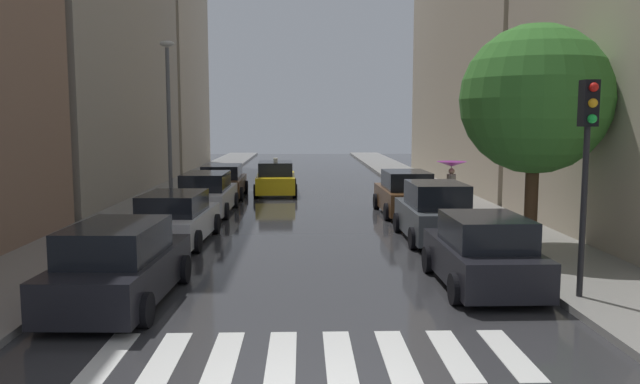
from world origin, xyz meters
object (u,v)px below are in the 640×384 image
Objects in this scene: parked_car_right_third at (405,194)px; traffic_light_right_corner at (587,140)px; parked_car_left_second at (175,219)px; parked_car_left_nearest at (120,266)px; taxi_midroad at (276,179)px; parked_car_right_nearest at (483,254)px; parked_car_left_fourth at (223,182)px; pedestrian_foreground at (452,172)px; parked_car_right_second at (435,213)px; lamp_post_left at (169,111)px; parked_car_left_third at (207,194)px; street_tree_right at (535,100)px.

traffic_light_right_corner is (1.56, -11.94, 2.49)m from parked_car_right_third.
traffic_light_right_corner is at bearing -122.36° from parked_car_left_second.
parked_car_left_nearest is 18.64m from taxi_midroad.
parked_car_right_third reaches higher than parked_car_left_nearest.
parked_car_left_second is at bearing 166.87° from taxi_midroad.
parked_car_right_nearest is at bearing -80.32° from parked_car_left_nearest.
taxi_midroad is (-5.34, 6.82, -0.03)m from parked_car_right_third.
parked_car_right_nearest is (7.62, 0.99, -0.02)m from parked_car_left_nearest.
pedestrian_foreground is at bearing -118.72° from parked_car_left_fourth.
traffic_light_right_corner reaches higher than pedestrian_foreground.
pedestrian_foreground is (1.87, 5.75, 0.78)m from parked_car_right_second.
lamp_post_left is at bearing 140.12° from taxi_midroad.
parked_car_left_third is 9.65m from parked_car_right_second.
parked_car_left_second is 9.53m from parked_car_right_third.
pedestrian_foreground is 11.66m from lamp_post_left.
traffic_light_right_corner is at bearing 77.45° from pedestrian_foreground.
parked_car_left_nearest is 7.69m from parked_car_right_nearest.
parked_car_left_nearest is at bearing 178.32° from traffic_light_right_corner.
parked_car_left_fourth reaches higher than parked_car_left_second.
street_tree_right is (7.66, -13.92, 3.46)m from taxi_midroad.
parked_car_left_nearest is 2.46× the size of pedestrian_foreground.
traffic_light_right_corner is (9.40, -6.51, 2.56)m from parked_car_left_second.
lamp_post_left reaches higher than parked_car_right_nearest.
parked_car_right_nearest is at bearing -52.66° from lamp_post_left.
parked_car_left_fourth is 1.08× the size of parked_car_right_second.
parked_car_left_second is at bearing 145.28° from traffic_light_right_corner.
parked_car_left_nearest is at bearing -155.38° from street_tree_right.
pedestrian_foreground is 0.31× the size of street_tree_right.
parked_car_left_nearest is 1.02× the size of parked_car_right_third.
parked_car_left_third is 1.05× the size of parked_car_left_fourth.
parked_car_left_fourth is (0.00, 11.07, 0.01)m from parked_car_left_second.
street_tree_right is at bearing -96.96° from parked_car_left_second.
parked_car_right_second is 5.26m from parked_car_right_third.
parked_car_left_fourth is 16.65m from street_tree_right.
pedestrian_foreground reaches higher than taxi_midroad.
taxi_midroad is at bearing 16.49° from parked_car_right_nearest.
parked_car_right_nearest is at bearing -121.63° from parked_car_left_second.
parked_car_right_second is 2.24× the size of pedestrian_foreground.
parked_car_left_third is at bearing 143.43° from street_tree_right.
traffic_light_right_corner is (-0.35, -12.43, 1.68)m from pedestrian_foreground.
parked_car_right_second is 7.28m from traffic_light_right_corner.
traffic_light_right_corner is at bearing -173.65° from parked_car_right_third.
lamp_post_left reaches higher than traffic_light_right_corner.
taxi_midroad is at bearing -9.12° from parked_car_left_second.
parked_car_right_nearest is 11.37m from pedestrian_foreground.
parked_car_right_third is (7.83, -5.65, 0.06)m from parked_car_left_fourth.
parked_car_right_nearest is (7.78, -16.32, 0.02)m from parked_car_left_fourth.
parked_car_left_second is 11.72m from traffic_light_right_corner.
parked_car_left_third is (-0.11, 12.07, -0.01)m from parked_car_left_nearest.
taxi_midroad reaches higher than parked_car_right_second.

